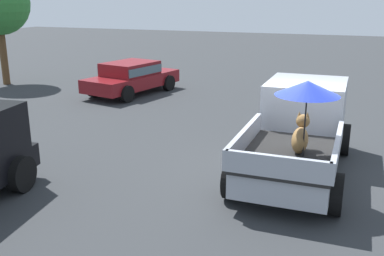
% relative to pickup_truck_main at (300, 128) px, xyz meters
% --- Properties ---
extents(ground_plane, '(80.00, 80.00, 0.00)m').
position_rel_pickup_truck_main_xyz_m(ground_plane, '(-0.43, 0.01, -0.97)').
color(ground_plane, '#2D3033').
extents(pickup_truck_main, '(5.05, 2.24, 2.39)m').
position_rel_pickup_truck_main_xyz_m(pickup_truck_main, '(0.00, 0.00, 0.00)').
color(pickup_truck_main, black).
rests_on(pickup_truck_main, ground).
extents(parked_sedan_far, '(4.58, 2.67, 1.33)m').
position_rel_pickup_truck_main_xyz_m(parked_sedan_far, '(5.99, 7.62, -0.23)').
color(parked_sedan_far, black).
rests_on(parked_sedan_far, ground).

